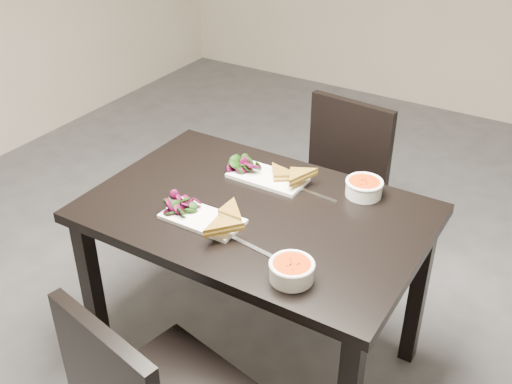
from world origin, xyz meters
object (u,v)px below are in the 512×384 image
soup_bowl_far (364,187)px  table (256,231)px  chair_far (335,181)px  plate_far (268,177)px  soup_bowl_near (292,270)px  plate_near (202,219)px

soup_bowl_far → table: bearing=-135.4°
chair_far → plate_far: chair_far is taller
table → soup_bowl_near: 0.43m
plate_far → chair_far: bearing=84.3°
chair_far → soup_bowl_near: (0.31, -1.02, 0.30)m
soup_bowl_near → plate_far: 0.60m
table → soup_bowl_far: soup_bowl_far is taller
table → plate_far: (-0.07, 0.20, 0.11)m
chair_far → table: bearing=-83.2°
plate_far → soup_bowl_far: 0.37m
soup_bowl_near → soup_bowl_far: size_ratio=1.00×
table → soup_bowl_near: soup_bowl_near is taller
table → chair_far: size_ratio=1.41×
plate_near → soup_bowl_near: bearing=-15.4°
table → plate_near: 0.23m
table → plate_near: bearing=-126.2°
chair_far → plate_far: size_ratio=2.85×
plate_near → soup_bowl_near: size_ratio=2.04×
table → soup_bowl_far: bearing=44.6°
chair_far → soup_bowl_near: chair_far is taller
soup_bowl_near → plate_far: size_ratio=0.47×
soup_bowl_near → soup_bowl_far: (-0.00, 0.56, -0.00)m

